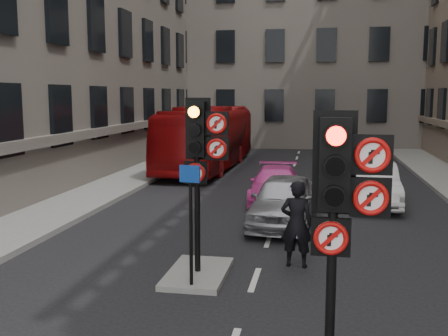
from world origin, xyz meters
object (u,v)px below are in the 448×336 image
(car_silver, at_px, (284,200))
(car_white, at_px, (373,184))
(signal_far, at_px, (201,147))
(motorcyclist, at_px, (297,224))
(signal_near, at_px, (341,195))
(car_pink, at_px, (276,185))
(bus_red, at_px, (209,137))
(info_sign, at_px, (191,208))
(motorcycle, at_px, (277,203))

(car_silver, height_order, car_white, car_silver)
(signal_far, height_order, motorcyclist, signal_far)
(signal_near, bearing_deg, car_silver, 97.94)
(signal_near, relative_size, car_silver, 0.84)
(car_pink, relative_size, bus_red, 0.37)
(signal_far, relative_size, motorcyclist, 1.86)
(motorcyclist, bearing_deg, info_sign, 47.06)
(signal_far, distance_m, motorcycle, 5.93)
(signal_far, bearing_deg, info_sign, -91.70)
(signal_far, relative_size, motorcycle, 2.17)
(signal_near, distance_m, car_white, 12.34)
(car_pink, bearing_deg, signal_near, -83.58)
(bus_red, xyz_separation_m, motorcycle, (4.32, -10.51, -1.09))
(info_sign, bearing_deg, car_white, 73.75)
(car_silver, distance_m, bus_red, 12.14)
(car_silver, xyz_separation_m, bus_red, (-4.58, 11.21, 0.86))
(bus_red, bearing_deg, info_sign, -77.97)
(bus_red, bearing_deg, signal_near, -72.47)
(car_white, bearing_deg, motorcycle, -138.63)
(signal_near, bearing_deg, bus_red, 106.22)
(signal_near, bearing_deg, car_white, 82.38)
(signal_near, relative_size, car_pink, 0.85)
(motorcycle, xyz_separation_m, info_sign, (-1.15, -6.20, 1.13))
(signal_near, xyz_separation_m, car_white, (1.62, 12.09, -1.87))
(car_silver, xyz_separation_m, info_sign, (-1.41, -5.50, 0.90))
(motorcyclist, bearing_deg, car_silver, -78.34)
(signal_far, xyz_separation_m, bus_red, (-3.19, 15.89, -1.12))
(bus_red, xyz_separation_m, info_sign, (3.16, -16.71, 0.04))
(motorcycle, bearing_deg, bus_red, 103.26)
(motorcyclist, bearing_deg, motorcycle, -76.31)
(signal_far, height_order, car_silver, signal_far)
(car_pink, xyz_separation_m, info_sign, (-0.92, -8.72, 1.01))
(car_white, distance_m, bus_red, 10.79)
(car_silver, bearing_deg, motorcyclist, -77.33)
(car_silver, xyz_separation_m, motorcyclist, (0.52, -3.68, 0.24))
(car_silver, height_order, info_sign, info_sign)
(car_pink, xyz_separation_m, motorcyclist, (1.01, -6.90, 0.35))
(car_white, bearing_deg, signal_near, -97.44)
(car_pink, bearing_deg, motorcyclist, -83.41)
(bus_red, bearing_deg, motorcyclist, -69.81)
(signal_near, distance_m, signal_far, 4.77)
(signal_near, bearing_deg, signal_far, 123.02)
(motorcycle, relative_size, motorcyclist, 0.85)
(bus_red, bearing_deg, motorcycle, -66.35)
(car_white, xyz_separation_m, bus_red, (-7.41, 7.80, 0.87))
(car_white, height_order, motorcycle, car_white)
(car_silver, relative_size, info_sign, 1.82)
(signal_near, height_order, signal_far, signal_far)
(motorcyclist, relative_size, info_sign, 0.83)
(signal_near, relative_size, signal_far, 1.00)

